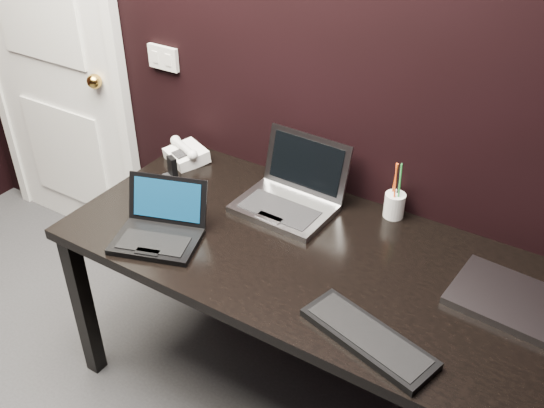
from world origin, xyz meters
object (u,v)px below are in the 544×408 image
Objects in this scene: door at (47,45)px; ext_keyboard at (368,338)px; silver_laptop at (290,196)px; closed_laptop at (513,301)px; pen_cup at (394,204)px; netbook at (160,229)px; desk_phone at (186,154)px; desk at (304,267)px; mobile_phone at (172,171)px.

door reaches higher than ext_keyboard.
ext_keyboard is at bearing -41.09° from silver_laptop.
closed_laptop is 1.70× the size of pen_cup.
door is 5.63× the size of closed_laptop.
desk_phone is (-0.27, 0.47, -0.00)m from netbook.
desk_phone is at bearing 160.32° from desk.
closed_laptop is 1.35m from mobile_phone.
netbook is 1.61× the size of pen_cup.
desk is 0.78m from desk_phone.
ext_keyboard is 0.65m from pen_cup.
pen_cup is at bearing 22.51° from silver_laptop.
ext_keyboard is at bearing -20.16° from mobile_phone.
pen_cup is at bearing 63.31° from desk.
desk is at bearing -19.68° from desk_phone.
desk_phone is at bearing 154.01° from ext_keyboard.
desk is at bearing -9.38° from mobile_phone.
silver_laptop is (-0.18, 0.20, 0.12)m from desk.
silver_laptop is at bearing -157.49° from pen_cup.
ext_keyboard is (2.01, -0.65, -0.29)m from door.
pen_cup is at bearing 106.51° from ext_keyboard.
mobile_phone is at bearing -15.21° from door.
pen_cup is (0.64, 0.56, 0.01)m from netbook.
desk_phone is at bearing -174.41° from pen_cup.
silver_laptop is (1.47, -0.17, -0.26)m from door.
ext_keyboard is at bearing -4.05° from netbook.
door is 1.35m from netbook.
pen_cup is at bearing -0.79° from door.
closed_laptop is at bearing -6.36° from desk_phone.
closed_laptop is (0.31, 0.38, -0.00)m from ext_keyboard.
closed_laptop is at bearing -6.64° from door.
desk_phone is (-1.40, 0.16, 0.02)m from closed_laptop.
closed_laptop is at bearing 50.43° from ext_keyboard.
netbook is 0.39m from mobile_phone.
ext_keyboard is 4.31× the size of mobile_phone.
netbook is at bearing 175.95° from ext_keyboard.
mobile_phone is at bearing -169.96° from silver_laptop.
silver_laptop is 1.63× the size of pen_cup.
silver_laptop is at bearing 173.52° from closed_laptop.
door is 1.73m from desk.
desk_phone reaches higher than ext_keyboard.
closed_laptop is at bearing 8.92° from desk.
desk is 3.94× the size of ext_keyboard.
ext_keyboard is at bearing -129.57° from closed_laptop.
ext_keyboard is at bearing -73.49° from pen_cup.
mobile_phone is at bearing 179.67° from closed_laptop.
silver_laptop is at bearing 55.58° from netbook.
silver_laptop reaches higher than closed_laptop.
pen_cup reaches higher than mobile_phone.
desk_phone is at bearing 107.46° from mobile_phone.
desk is 4.47× the size of closed_laptop.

